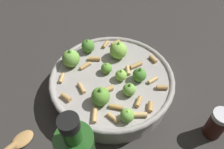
{
  "coord_description": "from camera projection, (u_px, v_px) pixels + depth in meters",
  "views": [
    {
      "loc": [
        0.28,
        -0.22,
        0.47
      ],
      "look_at": [
        0.0,
        0.0,
        0.07
      ],
      "focal_mm": 35.1,
      "sensor_mm": 36.0,
      "label": 1
    }
  ],
  "objects": [
    {
      "name": "cooking_pan",
      "position": [
        112.0,
        82.0,
        0.56
      ],
      "size": [
        0.31,
        0.31,
        0.11
      ],
      "color": "#9E9993",
      "rests_on": "ground"
    },
    {
      "name": "pepper_shaker",
      "position": [
        217.0,
        124.0,
        0.48
      ],
      "size": [
        0.04,
        0.04,
        0.08
      ],
      "color": "#33140F",
      "rests_on": "ground"
    },
    {
      "name": "ground_plane",
      "position": [
        112.0,
        92.0,
        0.59
      ],
      "size": [
        2.4,
        2.4,
        0.0
      ],
      "primitive_type": "plane",
      "color": "#2D2B28"
    }
  ]
}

